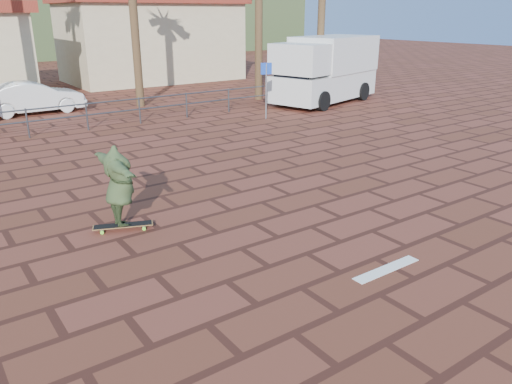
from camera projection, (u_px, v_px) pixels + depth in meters
ground at (307, 254)px, 8.79m from camera, size 120.00×120.00×0.00m
paint_stripe at (387, 269)px, 8.25m from camera, size 1.40×0.22×0.01m
guardrail at (86, 112)px, 17.76m from camera, size 24.06×0.06×1.00m
building_east at (151, 38)px, 30.69m from camera, size 10.60×6.60×5.00m
longboard at (123, 226)px, 9.71m from camera, size 1.15×0.66×0.11m
skateboarder at (119, 186)px, 9.44m from camera, size 0.58×1.97×1.60m
campervan at (326, 68)px, 23.10m from camera, size 6.17×3.82×2.97m
car_white at (33, 98)px, 20.79m from camera, size 4.02×1.42×1.32m
street_sign at (266, 80)px, 19.48m from camera, size 0.43×0.18×2.18m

